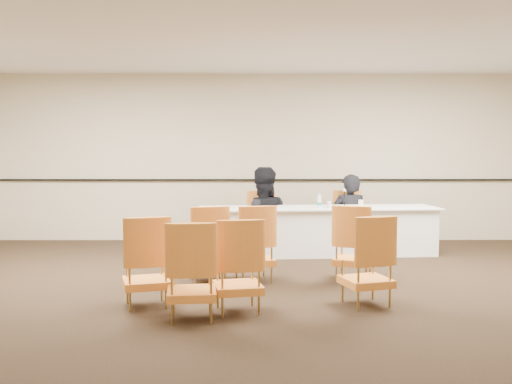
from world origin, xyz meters
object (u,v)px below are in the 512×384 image
water_bottle (319,201)px  coffee_cup (361,204)px  panelist_main_chair (349,220)px  microphone (344,198)px  panelist_second (262,226)px  drinking_glass (329,204)px  aud_chair_back_left (146,261)px  panelist_second_chair (262,221)px  aud_chair_front_mid (254,243)px  panel_table (318,231)px  aud_chair_front_left (207,244)px  panelist_main (349,225)px  aud_chair_back_mid (238,265)px  aud_chair_extra (191,270)px  aud_chair_front_right (354,243)px  aud_chair_back_right (366,260)px

water_bottle → coffee_cup: bearing=2.7°
panelist_main_chair → microphone: microphone is taller
panelist_second → drinking_glass: (1.03, -0.54, 0.40)m
aud_chair_back_left → panelist_second_chair: bearing=53.7°
microphone → aud_chair_front_mid: microphone is taller
panel_table → panelist_main_chair: (0.58, 0.60, 0.10)m
aud_chair_front_left → panelist_main: bearing=34.3°
aud_chair_back_mid → aud_chair_extra: size_ratio=1.00×
panelist_second → aud_chair_front_right: (1.11, -2.30, 0.09)m
aud_chair_front_left → aud_chair_extra: same height
panelist_second → water_bottle: (0.87, -0.59, 0.46)m
panelist_main_chair → panelist_second: bearing=180.0°
panel_table → coffee_cup: size_ratio=30.64×
aud_chair_back_left → aud_chair_back_right: 2.29m
aud_chair_front_right → aud_chair_back_left: same height
panelist_main_chair → aud_chair_extra: 4.61m
aud_chair_front_left → panel_table: bearing=35.4°
panelist_main → drinking_glass: (-0.43, -0.66, 0.40)m
aud_chair_back_left → aud_chair_extra: size_ratio=1.00×
coffee_cup → aud_chair_front_left: aud_chair_front_left is taller
panelist_main_chair → aud_chair_back_left: size_ratio=1.00×
panel_table → aud_chair_front_right: size_ratio=3.90×
aud_chair_extra → drinking_glass: bearing=56.6°
aud_chair_front_left → aud_chair_front_mid: same height
drinking_glass → aud_chair_front_mid: aud_chair_front_mid is taller
panelist_main_chair → drinking_glass: panelist_main_chair is taller
microphone → aud_chair_front_left: microphone is taller
aud_chair_front_mid → aud_chair_back_left: bearing=-147.9°
panelist_main_chair → panelist_second: (-1.46, -0.12, -0.09)m
panelist_main → aud_chair_front_left: bearing=47.8°
aud_chair_back_right → panelist_second_chair: bearing=90.1°
microphone → aud_chair_front_left: (-1.97, -1.80, -0.41)m
panel_table → coffee_cup: coffee_cup is taller
drinking_glass → coffee_cup: size_ratio=0.83×
aud_chair_front_right → aud_chair_front_left: bearing=-158.7°
panel_table → panelist_main_chair: size_ratio=3.90×
panelist_main_chair → coffee_cup: 0.75m
panelist_main_chair → aud_chair_extra: size_ratio=1.00×
panelist_main_chair → aud_chair_back_mid: bearing=-119.2°
panelist_main_chair → microphone: 0.82m
panelist_second → aud_chair_front_left: 2.48m
water_bottle → aud_chair_extra: (-1.60, -3.36, -0.38)m
microphone → aud_chair_front_left: size_ratio=0.30×
drinking_glass → panelist_main_chair: bearing=57.0°
panelist_second_chair → aud_chair_back_mid: 3.71m
microphone → aud_chair_front_right: size_ratio=0.30×
water_bottle → aud_chair_back_left: 3.61m
aud_chair_front_right → aud_chair_back_mid: bearing=-116.0°
water_bottle → aud_chair_back_left: size_ratio=0.23×
panel_table → aud_chair_front_right: 1.84m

